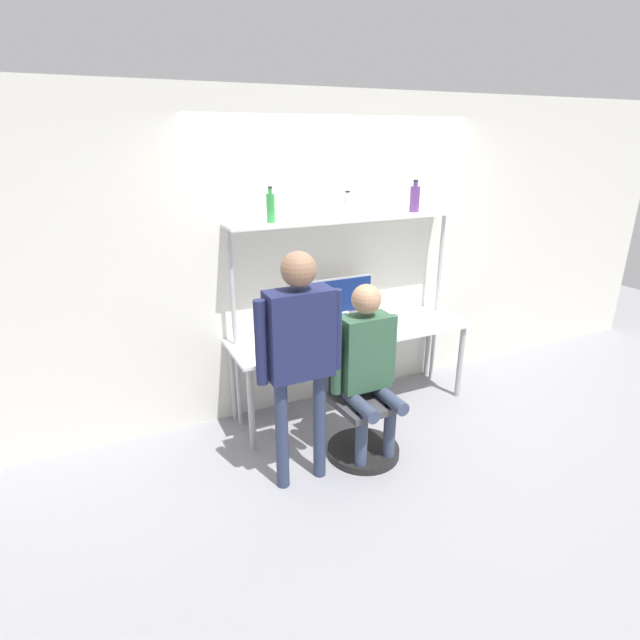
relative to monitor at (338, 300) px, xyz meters
name	(u,v)px	position (x,y,z in m)	size (l,w,h in m)	color
ground_plane	(369,424)	(0.07, -0.48, -1.00)	(12.00, 12.00, 0.00)	gray
wall_back	(336,255)	(0.07, 0.19, 0.35)	(8.00, 0.06, 2.70)	silver
desk	(353,339)	(0.07, -0.15, -0.33)	(2.16, 0.61, 0.74)	white
shelf_unit	(347,241)	(0.07, 0.00, 0.51)	(2.05, 0.30, 1.71)	white
monitor	(338,300)	(0.00, 0.00, 0.00)	(0.65, 0.23, 0.45)	#B7B7BC
laptop	(336,333)	(-0.15, -0.25, -0.20)	(0.30, 0.22, 0.21)	#BCBCC1
cell_phone	(362,333)	(0.11, -0.23, -0.25)	(0.07, 0.15, 0.01)	#264C8C
office_chair	(361,419)	(-0.19, -0.79, -0.71)	(0.56, 0.56, 0.94)	black
person_seated	(367,360)	(-0.19, -0.84, -0.19)	(0.54, 0.47, 1.37)	#38425B
person_standing	(300,342)	(-0.75, -0.91, 0.08)	(0.60, 0.23, 1.68)	#2D3856
bottle_clear	(347,206)	(0.07, 0.00, 0.80)	(0.09, 0.09, 0.21)	silver
bottle_green	(271,207)	(-0.59, 0.00, 0.83)	(0.06, 0.06, 0.27)	#2D8C3F
bottle_purple	(415,198)	(0.74, 0.00, 0.83)	(0.08, 0.08, 0.27)	#593372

